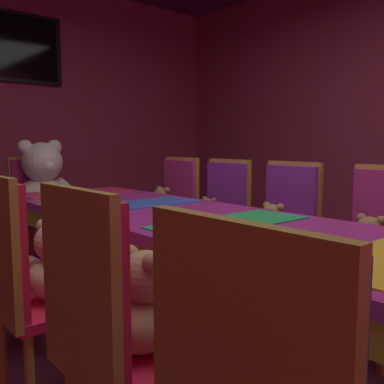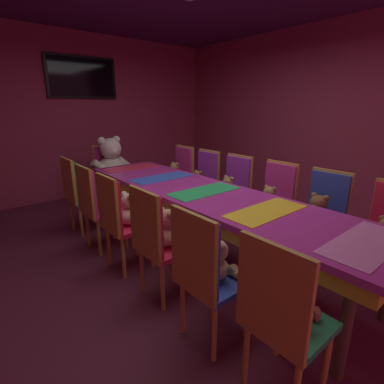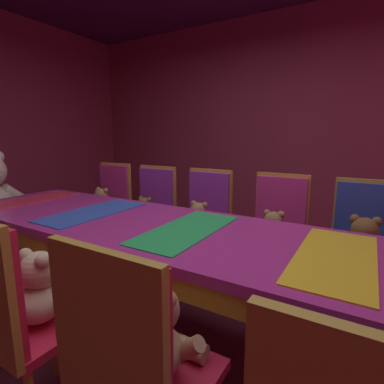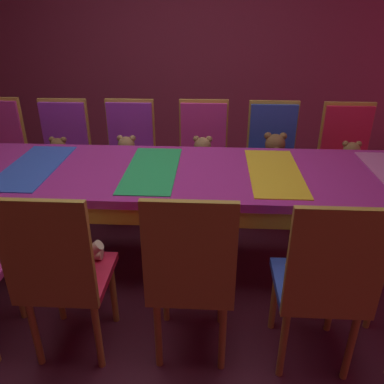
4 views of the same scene
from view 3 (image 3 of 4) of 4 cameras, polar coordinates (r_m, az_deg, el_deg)
ground_plane at (r=2.08m, az=-0.89°, el=-27.03°), size 7.90×7.90×0.00m
wall_right at (r=4.09m, az=19.03°, el=11.96°), size 0.12×6.40×2.80m
banquet_table at (r=1.75m, az=-0.95°, el=-9.76°), size 0.90×3.65×0.75m
chair_left_2 at (r=1.06m, az=-12.16°, el=-29.24°), size 0.42×0.41×0.98m
teddy_left_2 at (r=1.14m, az=-6.62°, el=-25.40°), size 0.27×0.35×0.33m
chair_left_3 at (r=1.48m, az=-31.74°, el=-18.21°), size 0.42×0.41×0.98m
teddy_left_3 at (r=1.54m, az=-26.72°, el=-16.44°), size 0.27×0.35×0.33m
chair_right_1 at (r=2.32m, az=29.96°, el=-7.65°), size 0.42×0.41×0.98m
teddy_right_1 at (r=2.18m, az=29.87°, el=-8.77°), size 0.26×0.34×0.32m
chair_right_2 at (r=2.40m, az=16.09°, el=-6.03°), size 0.42×0.41×0.98m
teddy_right_2 at (r=2.27m, az=15.12°, el=-7.41°), size 0.23×0.30×0.28m
chair_right_3 at (r=2.60m, az=2.71°, el=-4.30°), size 0.42×0.41×0.98m
teddy_right_3 at (r=2.49m, az=1.14°, el=-5.46°), size 0.23×0.29×0.28m
chair_right_4 at (r=2.89m, az=-7.37°, el=-2.88°), size 0.42×0.41×0.98m
teddy_right_4 at (r=2.79m, az=-9.16°, el=-3.98°), size 0.21×0.28×0.26m
chair_right_5 at (r=3.29m, az=-15.13°, el=-1.49°), size 0.42×0.41×0.98m
teddy_right_5 at (r=3.20m, az=-16.97°, el=-2.19°), size 0.24×0.31×0.29m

